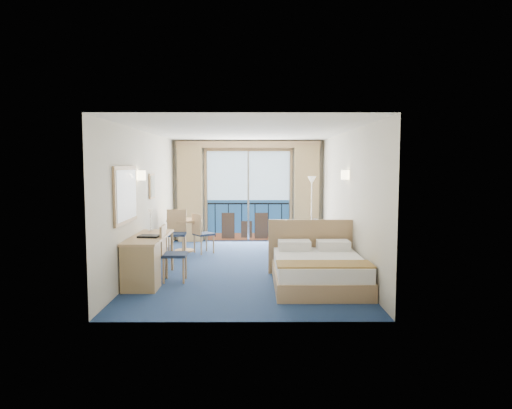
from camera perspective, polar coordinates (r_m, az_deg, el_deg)
name	(u,v)px	position (r m, az deg, el deg)	size (l,w,h in m)	color
floor	(246,267)	(9.27, -1.21, -7.76)	(6.50, 6.50, 0.00)	navy
room_walls	(246,178)	(9.05, -1.23, 3.29)	(4.04, 6.54, 2.72)	beige
balcony_door	(248,198)	(12.29, -1.00, 0.77)	(2.36, 0.03, 2.52)	navy
curtain_left	(190,194)	(12.26, -8.24, 1.34)	(0.65, 0.22, 2.55)	tan
curtain_right	(306,194)	(12.22, 6.32, 1.35)	(0.65, 0.22, 2.55)	tan
pelmet	(248,144)	(12.15, -0.98, 7.51)	(3.80, 0.25, 0.18)	tan
mirror	(126,195)	(7.85, -15.96, 1.18)	(0.05, 1.25, 0.95)	tan
wall_print	(152,186)	(9.74, -12.87, 2.24)	(0.04, 0.42, 0.52)	tan
sconce_left	(141,175)	(8.70, -14.21, 3.55)	(0.18, 0.18, 0.18)	#FFE9B2
sconce_right	(345,175)	(9.07, 11.13, 3.66)	(0.18, 0.18, 0.18)	#FFE9B2
bed	(318,269)	(7.84, 7.76, -8.03)	(1.63, 1.93, 1.02)	tan
nightstand	(335,255)	(9.36, 9.90, -6.19)	(0.37, 0.35, 0.49)	#9C7D52
phone	(335,241)	(9.28, 9.81, -4.50)	(0.18, 0.14, 0.08)	silver
armchair	(307,237)	(10.59, 6.34, -4.02)	(0.84, 0.86, 0.78)	#4D515E
floor_lamp	(312,193)	(11.80, 6.98, 1.46)	(0.24, 0.24, 1.75)	silver
desk	(143,262)	(7.86, -13.97, -6.93)	(0.58, 1.70, 0.80)	tan
desk_chair	(170,250)	(8.16, -10.74, -5.62)	(0.44, 0.43, 0.99)	#1C2942
folder	(149,236)	(8.11, -13.21, -3.88)	(0.35, 0.26, 0.03)	black
desk_lamp	(150,215)	(8.72, -13.06, -1.34)	(0.11, 0.11, 0.41)	silver
round_table	(184,227)	(10.91, -8.98, -2.84)	(0.84, 0.84, 0.75)	tan
table_chair_a	(201,231)	(10.59, -6.93, -3.30)	(0.56, 0.56, 0.93)	#1C2942
table_chair_b	(176,230)	(10.44, -9.95, -3.14)	(0.46, 0.47, 1.03)	#1C2942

